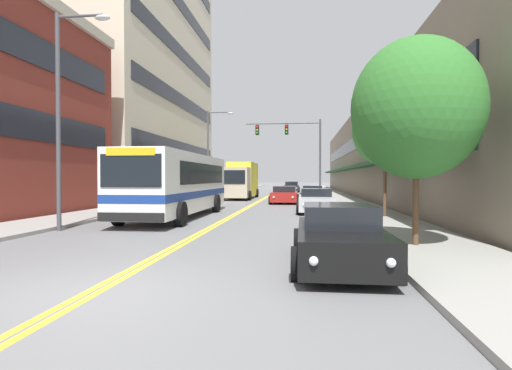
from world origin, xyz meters
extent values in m
plane|color=slate|center=(0.00, 37.00, 0.00)|extent=(240.00, 240.00, 0.00)
cube|color=gray|center=(-7.04, 37.00, 0.07)|extent=(3.07, 106.00, 0.13)
cube|color=gray|center=(7.04, 37.00, 0.07)|extent=(3.07, 106.00, 0.13)
cube|color=yellow|center=(-0.10, 37.00, 0.00)|extent=(0.14, 106.00, 0.01)
cube|color=yellow|center=(0.10, 37.00, 0.00)|extent=(0.14, 106.00, 0.01)
cube|color=black|center=(-8.78, 9.96, 4.37)|extent=(0.08, 14.83, 1.40)
cube|color=black|center=(-8.78, 9.96, 7.86)|extent=(0.08, 14.83, 1.40)
cube|color=beige|center=(-14.82, 33.79, 14.69)|extent=(12.00, 26.96, 29.38)
cube|color=black|center=(-8.78, 33.79, 4.90)|extent=(0.08, 24.81, 1.40)
cube|color=black|center=(-8.78, 33.79, 9.79)|extent=(0.08, 24.81, 1.40)
cube|color=black|center=(-8.78, 33.79, 14.69)|extent=(0.08, 24.81, 1.40)
cube|color=black|center=(-8.78, 33.79, 19.59)|extent=(0.08, 24.81, 1.40)
cube|color=gray|center=(12.82, 37.00, 4.38)|extent=(8.00, 68.00, 8.77)
cube|color=#1E4C28|center=(8.27, 37.00, 2.90)|extent=(1.10, 61.20, 0.24)
cube|color=black|center=(8.78, 37.00, 5.43)|extent=(0.08, 61.20, 1.40)
cube|color=silver|center=(-2.56, 12.63, 1.71)|extent=(2.53, 10.73, 2.72)
cube|color=navy|center=(-2.56, 12.63, 1.16)|extent=(2.55, 10.75, 0.32)
cube|color=black|center=(-2.56, 13.16, 2.14)|extent=(2.56, 8.37, 0.98)
cube|color=black|center=(-2.56, 7.24, 2.20)|extent=(2.27, 0.04, 1.19)
cube|color=yellow|center=(-2.56, 7.23, 2.88)|extent=(1.82, 0.06, 0.28)
cube|color=black|center=(-2.56, 7.22, 0.53)|extent=(2.48, 0.08, 0.32)
cylinder|color=black|center=(-3.85, 8.98, 0.50)|extent=(0.30, 1.00, 1.00)
cylinder|color=black|center=(-1.27, 8.98, 0.50)|extent=(0.30, 1.00, 1.00)
cylinder|color=black|center=(-3.85, 15.58, 0.50)|extent=(0.30, 1.00, 1.00)
cylinder|color=black|center=(-1.27, 15.58, 0.50)|extent=(0.30, 1.00, 1.00)
cube|color=#BCAD89|center=(-4.31, 32.03, 0.55)|extent=(1.95, 4.49, 0.72)
cube|color=black|center=(-4.31, 32.21, 1.15)|extent=(1.67, 1.98, 0.49)
cylinder|color=black|center=(-5.30, 30.63, 0.34)|extent=(0.22, 0.69, 0.69)
cylinder|color=black|center=(-3.31, 30.63, 0.34)|extent=(0.22, 0.69, 0.69)
cylinder|color=black|center=(-5.30, 33.42, 0.34)|extent=(0.22, 0.69, 0.69)
cylinder|color=black|center=(-3.31, 33.42, 0.34)|extent=(0.22, 0.69, 0.69)
sphere|color=silver|center=(-4.99, 29.76, 0.59)|extent=(0.16, 0.16, 0.16)
sphere|color=silver|center=(-3.62, 29.76, 0.59)|extent=(0.16, 0.16, 0.16)
cube|color=red|center=(-5.01, 34.28, 0.59)|extent=(0.18, 0.04, 0.10)
cube|color=red|center=(-3.61, 34.28, 0.59)|extent=(0.18, 0.04, 0.10)
cube|color=#38383D|center=(-4.33, 22.16, 0.46)|extent=(1.74, 4.35, 0.58)
cube|color=black|center=(-4.33, 22.34, 0.96)|extent=(1.50, 1.91, 0.43)
cylinder|color=black|center=(-5.23, 20.81, 0.30)|extent=(0.22, 0.60, 0.60)
cylinder|color=black|center=(-3.44, 20.81, 0.30)|extent=(0.22, 0.60, 0.60)
cylinder|color=black|center=(-5.23, 23.51, 0.30)|extent=(0.22, 0.60, 0.60)
cylinder|color=black|center=(-3.44, 23.51, 0.30)|extent=(0.22, 0.60, 0.60)
sphere|color=silver|center=(-4.94, 19.97, 0.49)|extent=(0.16, 0.16, 0.16)
sphere|color=silver|center=(-3.72, 19.97, 0.49)|extent=(0.16, 0.16, 0.16)
cube|color=red|center=(-4.96, 24.35, 0.49)|extent=(0.18, 0.04, 0.10)
cube|color=red|center=(-3.70, 24.35, 0.49)|extent=(0.18, 0.04, 0.10)
cube|color=black|center=(4.34, 2.49, 0.52)|extent=(1.79, 4.34, 0.68)
cube|color=black|center=(4.34, 2.66, 1.10)|extent=(1.54, 1.91, 0.48)
cylinder|color=black|center=(3.43, 1.14, 0.32)|extent=(0.22, 0.65, 0.65)
cylinder|color=black|center=(5.26, 1.14, 0.32)|extent=(0.22, 0.65, 0.65)
cylinder|color=black|center=(3.43, 3.83, 0.32)|extent=(0.22, 0.65, 0.65)
cylinder|color=black|center=(5.26, 3.83, 0.32)|extent=(0.22, 0.65, 0.65)
sphere|color=silver|center=(3.72, 0.30, 0.55)|extent=(0.16, 0.16, 0.16)
sphere|color=silver|center=(4.97, 0.30, 0.55)|extent=(0.16, 0.16, 0.16)
cube|color=red|center=(3.70, 4.66, 0.55)|extent=(0.18, 0.04, 0.10)
cube|color=red|center=(4.99, 4.66, 0.55)|extent=(0.18, 0.04, 0.10)
cube|color=#B7B7BC|center=(4.30, 16.13, 0.54)|extent=(1.90, 4.69, 0.72)
cube|color=black|center=(4.30, 16.32, 1.12)|extent=(1.63, 2.06, 0.43)
cylinder|color=black|center=(3.33, 14.67, 0.33)|extent=(0.22, 0.67, 0.67)
cylinder|color=black|center=(5.27, 14.67, 0.33)|extent=(0.22, 0.67, 0.67)
cylinder|color=black|center=(3.33, 17.58, 0.33)|extent=(0.22, 0.67, 0.67)
cylinder|color=black|center=(5.27, 17.58, 0.33)|extent=(0.22, 0.67, 0.67)
sphere|color=silver|center=(3.63, 13.76, 0.58)|extent=(0.16, 0.16, 0.16)
sphere|color=silver|center=(4.96, 13.76, 0.58)|extent=(0.16, 0.16, 0.16)
cube|color=red|center=(3.62, 18.48, 0.58)|extent=(0.18, 0.04, 0.10)
cube|color=red|center=(4.98, 18.48, 0.58)|extent=(0.18, 0.04, 0.10)
cube|color=#19234C|center=(4.33, 25.39, 0.53)|extent=(1.71, 4.11, 0.69)
cube|color=black|center=(4.33, 25.56, 1.09)|extent=(1.47, 1.81, 0.43)
cylinder|color=black|center=(3.45, 24.12, 0.34)|extent=(0.22, 0.67, 0.67)
cylinder|color=black|center=(5.21, 24.12, 0.34)|extent=(0.22, 0.67, 0.67)
cylinder|color=black|center=(3.45, 26.67, 0.34)|extent=(0.22, 0.67, 0.67)
cylinder|color=black|center=(5.21, 26.67, 0.34)|extent=(0.22, 0.67, 0.67)
sphere|color=silver|center=(3.73, 23.32, 0.56)|extent=(0.16, 0.16, 0.16)
sphere|color=silver|center=(4.93, 23.32, 0.56)|extent=(0.16, 0.16, 0.16)
cube|color=red|center=(3.71, 27.46, 0.56)|extent=(0.18, 0.04, 0.10)
cube|color=red|center=(4.94, 27.46, 0.56)|extent=(0.18, 0.04, 0.10)
cube|color=maroon|center=(2.19, 23.97, 0.52)|extent=(1.92, 4.19, 0.69)
cube|color=black|center=(2.19, 24.14, 1.08)|extent=(1.65, 1.84, 0.43)
cylinder|color=black|center=(1.21, 22.67, 0.32)|extent=(0.22, 0.64, 0.64)
cylinder|color=black|center=(3.17, 22.67, 0.32)|extent=(0.22, 0.64, 0.64)
cylinder|color=black|center=(1.21, 25.27, 0.32)|extent=(0.22, 0.64, 0.64)
cylinder|color=black|center=(3.17, 25.27, 0.32)|extent=(0.22, 0.64, 0.64)
sphere|color=silver|center=(1.52, 21.86, 0.55)|extent=(0.16, 0.16, 0.16)
sphere|color=silver|center=(2.86, 21.86, 0.55)|extent=(0.16, 0.16, 0.16)
cube|color=red|center=(1.50, 26.08, 0.55)|extent=(0.18, 0.04, 0.10)
cube|color=red|center=(2.88, 26.08, 0.55)|extent=(0.18, 0.04, 0.10)
cube|color=#475675|center=(1.95, 54.79, 0.54)|extent=(1.93, 4.55, 0.74)
cube|color=black|center=(1.95, 54.97, 1.14)|extent=(1.66, 2.00, 0.45)
cylinder|color=black|center=(0.96, 53.38, 0.31)|extent=(0.22, 0.63, 0.63)
cylinder|color=black|center=(2.94, 53.38, 0.31)|extent=(0.22, 0.63, 0.63)
cylinder|color=black|center=(0.96, 56.20, 0.31)|extent=(0.22, 0.63, 0.63)
cylinder|color=black|center=(2.94, 56.20, 0.31)|extent=(0.22, 0.63, 0.63)
sphere|color=silver|center=(1.28, 52.49, 0.58)|extent=(0.16, 0.16, 0.16)
sphere|color=silver|center=(2.63, 52.49, 0.58)|extent=(0.16, 0.16, 0.16)
cube|color=red|center=(1.26, 57.07, 0.58)|extent=(0.18, 0.04, 0.10)
cube|color=red|center=(2.65, 57.07, 0.58)|extent=(0.18, 0.04, 0.10)
cube|color=#232328|center=(2.11, 47.86, 0.55)|extent=(1.94, 4.67, 0.73)
cube|color=black|center=(2.11, 48.05, 1.15)|extent=(1.67, 2.05, 0.48)
cylinder|color=black|center=(1.11, 46.42, 0.34)|extent=(0.22, 0.68, 0.68)
cylinder|color=black|center=(3.10, 46.42, 0.34)|extent=(0.22, 0.68, 0.68)
cylinder|color=black|center=(1.11, 49.31, 0.34)|extent=(0.22, 0.68, 0.68)
cylinder|color=black|center=(3.10, 49.31, 0.34)|extent=(0.22, 0.68, 0.68)
sphere|color=silver|center=(1.43, 45.51, 0.59)|extent=(0.16, 0.16, 0.16)
sphere|color=silver|center=(2.79, 45.51, 0.59)|extent=(0.16, 0.16, 0.16)
cube|color=red|center=(1.41, 50.21, 0.59)|extent=(0.18, 0.04, 0.10)
cube|color=red|center=(2.81, 50.21, 0.59)|extent=(0.18, 0.04, 0.10)
cube|color=beige|center=(-2.07, 27.22, 1.54)|extent=(2.20, 2.38, 2.57)
cube|color=black|center=(-2.07, 26.01, 2.00)|extent=(1.87, 0.04, 1.13)
cube|color=yellow|center=(-2.07, 31.19, 1.81)|extent=(2.24, 5.55, 3.11)
cylinder|color=black|center=(-3.20, 27.22, 0.42)|extent=(0.28, 0.84, 0.84)
cylinder|color=black|center=(-0.94, 27.22, 0.42)|extent=(0.28, 0.84, 0.84)
cylinder|color=black|center=(-3.20, 32.85, 0.42)|extent=(0.28, 0.84, 0.84)
cylinder|color=black|center=(-0.94, 32.85, 0.42)|extent=(0.28, 0.84, 0.84)
cylinder|color=#47474C|center=(5.20, 31.49, 3.72)|extent=(0.18, 0.18, 7.43)
cylinder|color=#47474C|center=(1.71, 31.49, 7.08)|extent=(6.99, 0.11, 0.11)
cube|color=black|center=(2.06, 31.49, 6.48)|extent=(0.34, 0.26, 0.92)
sphere|color=red|center=(2.06, 31.33, 6.76)|extent=(0.18, 0.18, 0.18)
sphere|color=yellow|center=(2.06, 31.33, 6.48)|extent=(0.18, 0.18, 0.18)
sphere|color=green|center=(2.06, 31.33, 6.21)|extent=(0.18, 0.18, 0.18)
cylinder|color=black|center=(2.06, 31.49, 7.01)|extent=(0.02, 0.02, 0.14)
cube|color=black|center=(-0.74, 31.49, 6.48)|extent=(0.34, 0.26, 0.92)
sphere|color=red|center=(-0.74, 31.33, 6.76)|extent=(0.18, 0.18, 0.18)
sphere|color=yellow|center=(-0.74, 31.33, 6.48)|extent=(0.18, 0.18, 0.18)
sphere|color=green|center=(-0.74, 31.33, 6.21)|extent=(0.18, 0.18, 0.18)
cylinder|color=black|center=(-0.74, 31.49, 7.01)|extent=(0.02, 0.02, 0.14)
cylinder|color=#47474C|center=(-5.30, 7.23, 3.95)|extent=(0.16, 0.16, 7.91)
cylinder|color=#47474C|center=(-4.44, 7.23, 7.76)|extent=(1.73, 0.10, 0.10)
ellipsoid|color=#B2B2B7|center=(-3.57, 7.23, 7.66)|extent=(0.56, 0.28, 0.20)
cylinder|color=#47474C|center=(-5.30, 30.45, 4.11)|extent=(0.16, 0.16, 8.21)
cylinder|color=#47474C|center=(-4.24, 30.45, 8.06)|extent=(2.13, 0.10, 0.10)
ellipsoid|color=#B2B2B7|center=(-3.17, 30.45, 7.96)|extent=(0.56, 0.28, 0.20)
cylinder|color=brown|center=(6.56, 4.76, 1.24)|extent=(0.16, 0.16, 2.20)
ellipsoid|color=#2D6B28|center=(6.56, 4.76, 3.80)|extent=(3.44, 3.44, 3.78)
cylinder|color=brown|center=(7.38, 12.89, 1.51)|extent=(0.16, 0.16, 2.74)
ellipsoid|color=#387F33|center=(7.38, 12.89, 4.17)|extent=(3.04, 3.04, 3.34)
camera|label=1|loc=(3.52, -6.38, 1.94)|focal=28.00mm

